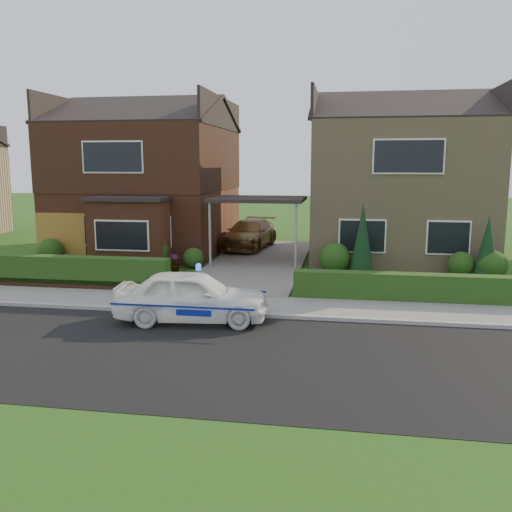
# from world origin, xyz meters

# --- Properties ---
(ground) EXTENTS (120.00, 120.00, 0.00)m
(ground) POSITION_xyz_m (0.00, 0.00, 0.00)
(ground) COLOR #1F4A13
(ground) RESTS_ON ground
(road) EXTENTS (60.00, 6.00, 0.02)m
(road) POSITION_xyz_m (0.00, 0.00, 0.00)
(road) COLOR black
(road) RESTS_ON ground
(kerb) EXTENTS (60.00, 0.16, 0.12)m
(kerb) POSITION_xyz_m (0.00, 3.05, 0.06)
(kerb) COLOR #9E9993
(kerb) RESTS_ON ground
(sidewalk) EXTENTS (60.00, 2.00, 0.10)m
(sidewalk) POSITION_xyz_m (0.00, 4.10, 0.05)
(sidewalk) COLOR slate
(sidewalk) RESTS_ON ground
(grass_verge) EXTENTS (60.00, 4.00, 0.01)m
(grass_verge) POSITION_xyz_m (0.00, -5.00, 0.00)
(grass_verge) COLOR #1F4A13
(grass_verge) RESTS_ON ground
(driveway) EXTENTS (3.80, 12.00, 0.12)m
(driveway) POSITION_xyz_m (0.00, 11.00, 0.06)
(driveway) COLOR #666059
(driveway) RESTS_ON ground
(house_left) EXTENTS (7.50, 9.53, 7.25)m
(house_left) POSITION_xyz_m (-5.78, 13.90, 3.81)
(house_left) COLOR brown
(house_left) RESTS_ON ground
(house_right) EXTENTS (7.50, 8.06, 7.25)m
(house_right) POSITION_xyz_m (5.80, 13.99, 3.66)
(house_right) COLOR tan
(house_right) RESTS_ON ground
(carport_link) EXTENTS (3.80, 3.00, 2.77)m
(carport_link) POSITION_xyz_m (0.00, 10.95, 2.66)
(carport_link) COLOR black
(carport_link) RESTS_ON ground
(garage_door) EXTENTS (2.20, 0.10, 2.10)m
(garage_door) POSITION_xyz_m (-8.25, 9.96, 1.05)
(garage_door) COLOR #895F1D
(garage_door) RESTS_ON ground
(dwarf_wall) EXTENTS (7.70, 0.25, 0.36)m
(dwarf_wall) POSITION_xyz_m (-5.80, 5.30, 0.18)
(dwarf_wall) COLOR brown
(dwarf_wall) RESTS_ON ground
(hedge_left) EXTENTS (7.50, 0.55, 0.90)m
(hedge_left) POSITION_xyz_m (-5.80, 5.45, 0.00)
(hedge_left) COLOR #163C13
(hedge_left) RESTS_ON ground
(hedge_right) EXTENTS (7.50, 0.55, 0.80)m
(hedge_right) POSITION_xyz_m (5.80, 5.35, 0.00)
(hedge_right) COLOR #163C13
(hedge_right) RESTS_ON ground
(shrub_left_far) EXTENTS (1.08, 1.08, 1.08)m
(shrub_left_far) POSITION_xyz_m (-8.50, 9.50, 0.54)
(shrub_left_far) COLOR #163C13
(shrub_left_far) RESTS_ON ground
(shrub_left_mid) EXTENTS (1.32, 1.32, 1.32)m
(shrub_left_mid) POSITION_xyz_m (-4.00, 9.30, 0.66)
(shrub_left_mid) COLOR #163C13
(shrub_left_mid) RESTS_ON ground
(shrub_left_near) EXTENTS (0.84, 0.84, 0.84)m
(shrub_left_near) POSITION_xyz_m (-2.40, 9.60, 0.42)
(shrub_left_near) COLOR #163C13
(shrub_left_near) RESTS_ON ground
(shrub_right_near) EXTENTS (1.20, 1.20, 1.20)m
(shrub_right_near) POSITION_xyz_m (3.20, 9.40, 0.60)
(shrub_right_near) COLOR #163C13
(shrub_right_near) RESTS_ON ground
(shrub_right_mid) EXTENTS (0.96, 0.96, 0.96)m
(shrub_right_mid) POSITION_xyz_m (7.80, 9.50, 0.48)
(shrub_right_mid) COLOR #163C13
(shrub_right_mid) RESTS_ON ground
(shrub_right_far) EXTENTS (1.08, 1.08, 1.08)m
(shrub_right_far) POSITION_xyz_m (8.80, 9.20, 0.54)
(shrub_right_far) COLOR #163C13
(shrub_right_far) RESTS_ON ground
(conifer_a) EXTENTS (0.90, 0.90, 2.60)m
(conifer_a) POSITION_xyz_m (4.20, 9.20, 1.30)
(conifer_a) COLOR black
(conifer_a) RESTS_ON ground
(conifer_b) EXTENTS (0.90, 0.90, 2.20)m
(conifer_b) POSITION_xyz_m (8.60, 9.20, 1.10)
(conifer_b) COLOR black
(conifer_b) RESTS_ON ground
(police_car) EXTENTS (3.69, 4.16, 1.53)m
(police_car) POSITION_xyz_m (-0.37, 2.40, 0.68)
(police_car) COLOR white
(police_car) RESTS_ON ground
(driveway_car) EXTENTS (2.41, 4.81, 1.34)m
(driveway_car) POSITION_xyz_m (-1.00, 14.50, 0.79)
(driveway_car) COLOR brown
(driveway_car) RESTS_ON driveway
(potted_plant_a) EXTENTS (0.47, 0.38, 0.77)m
(potted_plant_a) POSITION_xyz_m (-4.68, 7.21, 0.38)
(potted_plant_a) COLOR gray
(potted_plant_a) RESTS_ON ground
(potted_plant_b) EXTENTS (0.48, 0.48, 0.69)m
(potted_plant_b) POSITION_xyz_m (-4.46, 7.87, 0.34)
(potted_plant_b) COLOR gray
(potted_plant_b) RESTS_ON ground
(potted_plant_c) EXTENTS (0.52, 0.52, 0.67)m
(potted_plant_c) POSITION_xyz_m (-2.89, 8.74, 0.34)
(potted_plant_c) COLOR gray
(potted_plant_c) RESTS_ON ground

